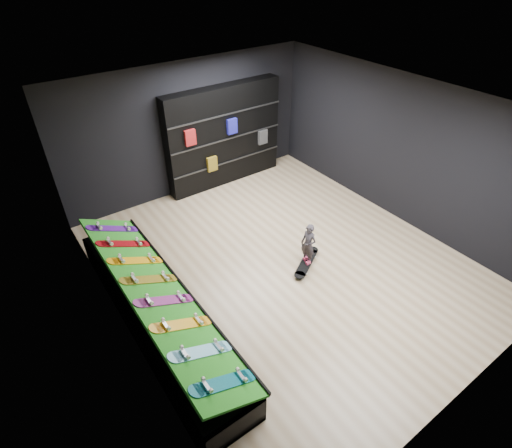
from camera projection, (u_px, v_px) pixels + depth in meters
floor at (283, 262)px, 7.62m from camera, size 6.00×7.00×0.01m
ceiling at (292, 109)px, 5.85m from camera, size 6.00×7.00×0.01m
wall_back at (189, 129)px, 9.03m from camera, size 6.00×0.02×3.00m
wall_front at (486, 331)px, 4.44m from camera, size 6.00×0.02×3.00m
wall_left at (113, 265)px, 5.32m from camera, size 0.02×7.00×3.00m
wall_right at (401, 150)px, 8.15m from camera, size 0.02×7.00×3.00m
display_rack at (158, 313)px, 6.27m from camera, size 0.90×4.50×0.50m
turf_ramp at (156, 291)px, 6.02m from camera, size 0.92×4.50×0.46m
back_shelving at (224, 136)px, 9.48m from camera, size 2.96×0.35×2.37m
floor_skateboard at (306, 263)px, 7.53m from camera, size 0.96×0.68×0.09m
child at (308, 251)px, 7.35m from camera, size 0.17×0.21×0.50m
display_board_0 at (224, 383)px, 4.76m from camera, size 0.93×0.22×0.50m
display_board_1 at (201, 352)px, 5.12m from camera, size 0.93×0.22×0.50m
display_board_2 at (182, 324)px, 5.48m from camera, size 0.93×0.22×0.50m
display_board_3 at (165, 300)px, 5.83m from camera, size 0.93×0.22×0.50m
display_board_4 at (149, 279)px, 6.19m from camera, size 0.93×0.22×0.50m
display_board_5 at (136, 261)px, 6.54m from camera, size 0.93×0.22×0.50m
display_board_6 at (124, 244)px, 6.90m from camera, size 0.93×0.22×0.50m
display_board_7 at (113, 228)px, 7.26m from camera, size 0.93×0.22×0.50m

